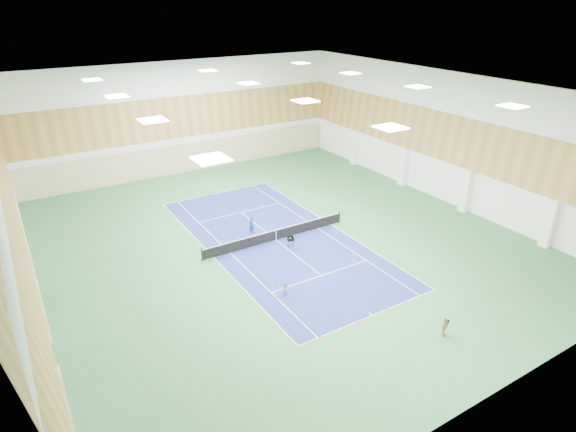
{
  "coord_description": "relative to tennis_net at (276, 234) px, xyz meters",
  "views": [
    {
      "loc": [
        -17.31,
        -30.06,
        18.15
      ],
      "look_at": [
        1.0,
        -0.21,
        2.0
      ],
      "focal_mm": 30.0,
      "sensor_mm": 36.0,
      "label": 1
    }
  ],
  "objects": [
    {
      "name": "child_apron",
      "position": [
        2.28,
        -15.55,
        0.08
      ],
      "size": [
        0.8,
        0.56,
        1.27
      ],
      "primitive_type": "imported",
      "rotation": [
        0.0,
        0.0,
        0.37
      ],
      "color": "tan",
      "rests_on": "ground"
    },
    {
      "name": "cone_base_b",
      "position": [
        -1.17,
        -11.96,
        -0.45
      ],
      "size": [
        0.17,
        0.17,
        0.19
      ],
      "primitive_type": "cone",
      "color": "#D65E0B",
      "rests_on": "ground"
    },
    {
      "name": "coach",
      "position": [
        -1.11,
        2.2,
        0.22
      ],
      "size": [
        0.66,
        0.54,
        1.55
      ],
      "primitive_type": "imported",
      "rotation": [
        0.0,
        0.0,
        3.5
      ],
      "color": "navy",
      "rests_on": "ground"
    },
    {
      "name": "ball_cart",
      "position": [
        0.4,
        -1.59,
        -0.11
      ],
      "size": [
        0.63,
        0.63,
        0.88
      ],
      "primitive_type": null,
      "rotation": [
        0.0,
        0.0,
        -0.28
      ],
      "color": "black",
      "rests_on": "ground"
    },
    {
      "name": "door_left_a",
      "position": [
        -17.92,
        -8.0,
        0.55
      ],
      "size": [
        0.08,
        1.8,
        2.2
      ],
      "primitive_type": "cube",
      "color": "#593319",
      "rests_on": "ground"
    },
    {
      "name": "ground",
      "position": [
        0.0,
        0.0,
        -0.55
      ],
      "size": [
        40.0,
        40.0,
        0.0
      ],
      "primitive_type": "plane",
      "color": "#2C683A",
      "rests_on": "ground"
    },
    {
      "name": "door_left_b",
      "position": [
        -17.92,
        0.0,
        0.55
      ],
      "size": [
        0.08,
        1.8,
        2.2
      ],
      "primitive_type": "cube",
      "color": "#593319",
      "rests_on": "ground"
    },
    {
      "name": "child_court",
      "position": [
        -3.42,
        -7.16,
        -0.04
      ],
      "size": [
        0.52,
        0.42,
        1.02
      ],
      "primitive_type": "imported",
      "rotation": [
        0.0,
        0.0,
        -0.06
      ],
      "color": "#9D9CA4",
      "rests_on": "ground"
    },
    {
      "name": "cone_base_c",
      "position": [
        1.17,
        -11.93,
        -0.42
      ],
      "size": [
        0.23,
        0.23,
        0.25
      ],
      "primitive_type": "cone",
      "color": "orange",
      "rests_on": "ground"
    },
    {
      "name": "tennis_net",
      "position": [
        0.0,
        0.0,
        0.0
      ],
      "size": [
        12.8,
        0.1,
        1.1
      ],
      "primitive_type": null,
      "color": "black",
      "rests_on": "ground"
    },
    {
      "name": "ceiling_light_grid",
      "position": [
        0.0,
        0.0,
        11.37
      ],
      "size": [
        21.4,
        25.4,
        0.06
      ],
      "primitive_type": null,
      "color": "white",
      "rests_on": "room_shell"
    },
    {
      "name": "cone_svc_c",
      "position": [
        1.25,
        -5.88,
        -0.46
      ],
      "size": [
        0.17,
        0.17,
        0.19
      ],
      "primitive_type": "cone",
      "color": "orange",
      "rests_on": "ground"
    },
    {
      "name": "cone_svc_d",
      "position": [
        3.27,
        -5.97,
        -0.44
      ],
      "size": [
        0.2,
        0.2,
        0.22
      ],
      "primitive_type": "cone",
      "color": "#FF640D",
      "rests_on": "ground"
    },
    {
      "name": "cone_base_d",
      "position": [
        3.88,
        -11.73,
        -0.46
      ],
      "size": [
        0.17,
        0.17,
        0.19
      ],
      "primitive_type": "cone",
      "color": "orange",
      "rests_on": "ground"
    },
    {
      "name": "back_curtain",
      "position": [
        0.0,
        19.75,
        1.05
      ],
      "size": [
        35.4,
        0.16,
        3.2
      ],
      "primitive_type": "cube",
      "color": "#C6B793",
      "rests_on": "ground"
    },
    {
      "name": "court_surface",
      "position": [
        0.0,
        0.0,
        -0.55
      ],
      "size": [
        10.97,
        23.77,
        0.01
      ],
      "primitive_type": "cube",
      "color": "navy",
      "rests_on": "ground"
    },
    {
      "name": "cone_svc_b",
      "position": [
        -0.61,
        -6.95,
        -0.45
      ],
      "size": [
        0.18,
        0.18,
        0.2
      ],
      "primitive_type": "cone",
      "color": "#E14E0B",
      "rests_on": "ground"
    },
    {
      "name": "wood_cladding",
      "position": [
        0.0,
        0.0,
        7.45
      ],
      "size": [
        36.0,
        40.0,
        8.0
      ],
      "primitive_type": null,
      "color": "#B78344",
      "rests_on": "room_shell"
    },
    {
      "name": "room_shell",
      "position": [
        0.0,
        0.0,
        5.45
      ],
      "size": [
        36.0,
        40.0,
        12.0
      ],
      "primitive_type": null,
      "color": "white",
      "rests_on": "ground"
    },
    {
      "name": "cone_base_a",
      "position": [
        -3.95,
        -11.88,
        -0.44
      ],
      "size": [
        0.2,
        0.2,
        0.22
      ],
      "primitive_type": "cone",
      "color": "#FF480D",
      "rests_on": "ground"
    },
    {
      "name": "cone_svc_a",
      "position": [
        -4.03,
        -6.87,
        -0.43
      ],
      "size": [
        0.22,
        0.22,
        0.25
      ],
      "primitive_type": "cone",
      "color": "orange",
      "rests_on": "ground"
    },
    {
      "name": "tennis_balls_scatter",
      "position": [
        0.0,
        0.0,
        -0.5
      ],
      "size": [
        10.57,
        22.77,
        0.07
      ],
      "primitive_type": null,
      "color": "#D8EF28",
      "rests_on": "ground"
    }
  ]
}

